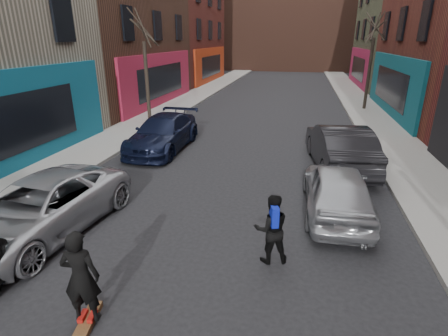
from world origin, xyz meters
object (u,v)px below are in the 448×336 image
at_px(tree_left_far, 145,59).
at_px(parked_right_far, 337,189).
at_px(parked_left_end, 163,133).
at_px(tree_right_far, 372,54).
at_px(parked_left_far, 40,208).
at_px(skateboarder, 81,277).
at_px(parked_right_end, 339,146).
at_px(skateboard, 88,320).
at_px(pedestrian, 271,228).

xyz_separation_m(tree_left_far, parked_right_far, (9.40, -9.27, -2.69)).
bearing_deg(parked_left_end, tree_left_far, 120.16).
distance_m(tree_right_far, parked_left_far, 20.67).
bearing_deg(parked_right_far, skateboarder, 47.67).
xyz_separation_m(tree_left_far, parked_left_far, (2.42, -11.87, -2.70)).
height_order(parked_left_end, parked_right_far, parked_left_end).
bearing_deg(tree_left_far, parked_right_far, -44.61).
height_order(parked_left_far, skateboarder, skateboarder).
relative_size(tree_left_far, skateboarder, 3.97).
xyz_separation_m(parked_left_far, parked_right_end, (7.36, 6.33, 0.13)).
bearing_deg(parked_right_end, parked_left_far, 32.83).
bearing_deg(parked_right_far, skateboard, 47.67).
bearing_deg(pedestrian, parked_left_far, -16.24).
distance_m(tree_left_far, parked_right_end, 11.53).
bearing_deg(tree_right_far, parked_right_far, -101.11).
height_order(skateboarder, pedestrian, skateboarder).
bearing_deg(pedestrian, skateboard, 23.95).
bearing_deg(pedestrian, parked_right_end, -123.42).
height_order(tree_right_far, skateboard, tree_right_far).
relative_size(skateboard, skateboarder, 0.49).
bearing_deg(skateboarder, skateboard, 180.00).
height_order(tree_left_far, skateboard, tree_left_far).
relative_size(skateboard, pedestrian, 0.53).
distance_m(parked_left_end, skateboarder, 9.72).
height_order(parked_right_far, pedestrian, pedestrian).
distance_m(parked_right_end, skateboard, 9.89).
relative_size(tree_left_far, parked_right_end, 1.34).
xyz_separation_m(tree_left_far, skateboard, (5.09, -14.23, -3.33)).
relative_size(parked_left_far, parked_right_far, 1.19).
bearing_deg(parked_left_far, parked_left_end, 93.06).
bearing_deg(tree_left_far, parked_right_end, -29.55).
relative_size(parked_right_far, parked_right_end, 0.84).
distance_m(parked_right_end, skateboarder, 9.87).
xyz_separation_m(parked_left_far, skateboarder, (2.67, -2.36, 0.24)).
bearing_deg(parked_left_far, skateboarder, -35.82).
distance_m(parked_left_far, parked_left_end, 7.07).
height_order(tree_left_far, pedestrian, tree_left_far).
bearing_deg(parked_right_end, tree_right_far, -110.69).
relative_size(tree_left_far, parked_right_far, 1.60).
bearing_deg(tree_right_far, tree_left_far, -154.18).
relative_size(parked_left_end, pedestrian, 3.20).
xyz_separation_m(tree_right_far, parked_left_end, (-9.67, -10.80, -2.83)).
xyz_separation_m(tree_right_far, skateboarder, (-7.31, -20.23, -2.61)).
distance_m(parked_left_far, skateboard, 3.62).
xyz_separation_m(parked_right_end, pedestrian, (-1.89, -6.28, -0.03)).
xyz_separation_m(tree_left_far, parked_right_end, (9.78, -5.54, -2.58)).
bearing_deg(tree_left_far, parked_left_far, -78.47).
relative_size(parked_right_far, pedestrian, 2.68).
distance_m(tree_right_far, pedestrian, 18.59).
distance_m(parked_left_end, skateboard, 9.74).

